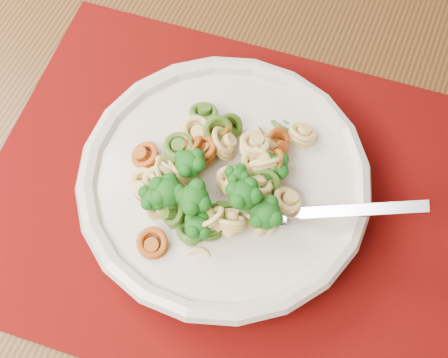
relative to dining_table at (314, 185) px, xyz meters
The scene contains 5 objects.
dining_table is the anchor object (origin of this frame).
placemat 0.16m from the dining_table, 115.75° to the right, with size 0.49×0.38×0.00m, color #590803.
pasta_bowl 0.19m from the dining_table, 118.07° to the right, with size 0.28×0.28×0.05m.
pasta_broccoli_heap 0.20m from the dining_table, 118.07° to the right, with size 0.24×0.24×0.06m, color #F0C976, non-canonical shape.
fork 0.19m from the dining_table, 90.30° to the right, with size 0.19×0.02×0.01m, color silver, non-canonical shape.
Camera 1 is at (0.61, 0.27, 1.28)m, focal length 50.00 mm.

